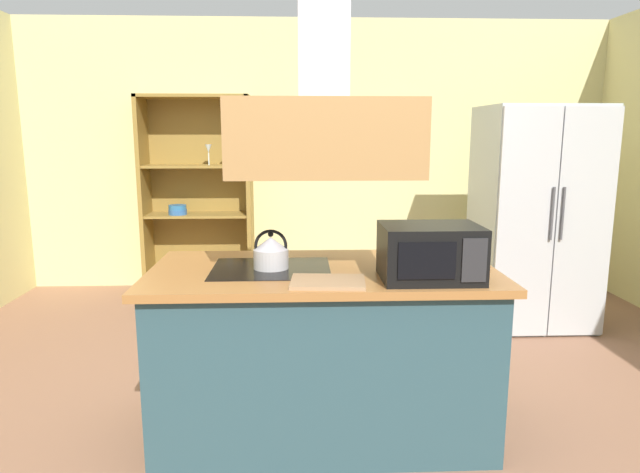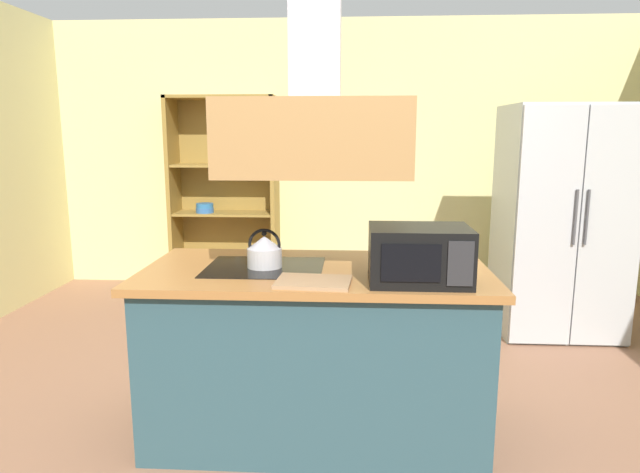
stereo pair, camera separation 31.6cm
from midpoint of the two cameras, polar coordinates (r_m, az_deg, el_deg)
The scene contains 9 objects.
ground_plane at distance 3.20m, azimuth 4.06°, elevation -19.06°, with size 7.80×7.80×0.00m, color #8C614A.
wall_back at distance 5.79m, azimuth 3.93°, elevation 8.28°, with size 6.00×0.12×2.70m, color beige.
kitchen_island at distance 2.98m, azimuth 2.69°, elevation -11.68°, with size 1.77×0.90×0.90m.
range_hood at distance 2.76m, azimuth 2.92°, elevation 12.76°, with size 0.90×0.70×1.32m.
refrigerator at distance 4.82m, azimuth 25.25°, elevation 1.42°, with size 0.90×0.77×1.80m.
dish_cabinet at distance 5.73m, azimuth -8.16°, elevation 3.27°, with size 1.07×0.40×1.94m.
kettle at distance 2.84m, azimuth -2.57°, elevation -1.56°, with size 0.18×0.18×0.20m.
cutting_board at distance 2.55m, azimuth 2.89°, elevation -4.74°, with size 0.34×0.24×0.02m, color tan.
microwave at distance 2.62m, azimuth 13.61°, elevation -1.87°, with size 0.46×0.35×0.26m.
Camera 2 is at (0.11, -2.78, 1.58)m, focal length 31.10 mm.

